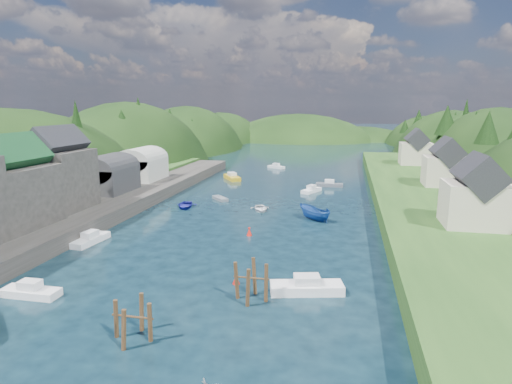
% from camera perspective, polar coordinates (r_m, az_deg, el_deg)
% --- Properties ---
extents(ground, '(600.00, 600.00, 0.00)m').
position_cam_1_polar(ground, '(82.29, 3.20, 0.28)').
color(ground, black).
rests_on(ground, ground).
extents(hillside_left, '(44.00, 245.56, 52.00)m').
position_cam_1_polar(hillside_left, '(121.82, -16.31, -0.32)').
color(hillside_left, black).
rests_on(hillside_left, ground).
extents(hillside_right, '(36.00, 245.56, 48.00)m').
position_cam_1_polar(hillside_right, '(112.22, 28.68, -1.96)').
color(hillside_right, black).
rests_on(hillside_right, ground).
extents(far_hills, '(103.00, 68.00, 44.00)m').
position_cam_1_polar(far_hills, '(205.82, 8.87, 3.93)').
color(far_hills, black).
rests_on(far_hills, ground).
extents(hill_trees, '(91.64, 145.90, 12.78)m').
position_cam_1_polar(hill_trees, '(95.38, 4.73, 8.52)').
color(hill_trees, black).
rests_on(hill_trees, ground).
extents(quay_left, '(12.00, 110.00, 2.00)m').
position_cam_1_polar(quay_left, '(63.42, -23.39, -3.17)').
color(quay_left, '#2D2B28').
rests_on(quay_left, ground).
extents(terrace_left_grass, '(12.00, 110.00, 2.50)m').
position_cam_1_polar(terrace_left_grass, '(67.62, -28.26, -2.51)').
color(terrace_left_grass, '#234719').
rests_on(terrace_left_grass, ground).
extents(boat_sheds, '(7.00, 21.00, 7.50)m').
position_cam_1_polar(boat_sheds, '(79.45, -16.96, 3.24)').
color(boat_sheds, '#2D2D30').
rests_on(boat_sheds, quay_left).
extents(terrace_right, '(16.00, 120.00, 2.40)m').
position_cam_1_polar(terrace_right, '(72.44, 21.85, -1.13)').
color(terrace_right, '#234719').
rests_on(terrace_right, ground).
extents(right_bank_cottages, '(9.00, 59.24, 8.41)m').
position_cam_1_polar(right_bank_cottages, '(80.30, 23.24, 3.30)').
color(right_bank_cottages, beige).
rests_on(right_bank_cottages, terrace_right).
extents(piling_cluster_near, '(3.08, 2.88, 3.44)m').
position_cam_1_polar(piling_cluster_near, '(32.20, -16.08, -16.57)').
color(piling_cluster_near, '#382314').
rests_on(piling_cluster_near, ground).
extents(piling_cluster_far, '(3.02, 2.83, 3.84)m').
position_cam_1_polar(piling_cluster_far, '(36.52, -0.63, -12.24)').
color(piling_cluster_far, '#382314').
rests_on(piling_cluster_far, ground).
extents(channel_buoy_near, '(0.70, 0.70, 1.10)m').
position_cam_1_polar(channel_buoy_near, '(39.84, -2.67, -11.52)').
color(channel_buoy_near, '#B8180E').
rests_on(channel_buoy_near, ground).
extents(channel_buoy_far, '(0.70, 0.70, 1.10)m').
position_cam_1_polar(channel_buoy_far, '(53.71, -0.91, -5.33)').
color(channel_buoy_far, '#B8180E').
rests_on(channel_buoy_far, ground).
extents(moored_boats, '(30.85, 91.92, 2.46)m').
position_cam_1_polar(moored_boats, '(55.42, -5.37, -4.63)').
color(moored_boats, white).
rests_on(moored_boats, ground).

